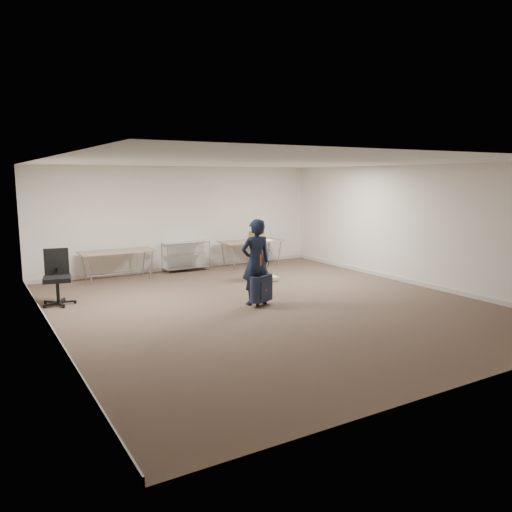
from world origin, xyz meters
TOP-DOWN VIEW (x-y plane):
  - ground at (0.00, 0.00)m, footprint 9.00×9.00m
  - room_shell at (0.00, 1.38)m, footprint 8.00×9.00m
  - folding_table_left at (-1.90, 3.95)m, footprint 1.80×0.75m
  - folding_table_right at (1.90, 3.95)m, footprint 1.80×0.75m
  - wire_shelf at (0.00, 4.20)m, footprint 1.22×0.47m
  - person at (-0.17, 0.18)m, footprint 0.64×0.44m
  - suitcase at (-0.14, 0.02)m, footprint 0.42×0.33m
  - office_chair at (-3.58, 2.18)m, footprint 0.67×0.67m
  - equipment_cart at (1.18, 2.07)m, footprint 0.59×0.59m
  - cardboard_box at (2.03, 3.90)m, footprint 0.41×0.34m

SIDE VIEW (x-z plane):
  - ground at x=0.00m, z-range 0.00..0.00m
  - room_shell at x=0.00m, z-range -4.45..4.55m
  - equipment_cart at x=1.18m, z-range -0.24..0.76m
  - office_chair at x=-3.58m, z-range -0.22..0.89m
  - suitcase at x=-0.14m, z-range -0.16..0.86m
  - wire_shelf at x=0.00m, z-range 0.04..0.84m
  - folding_table_left at x=-1.90m, z-range 0.31..1.04m
  - folding_table_right at x=1.90m, z-range 0.31..1.04m
  - person at x=-0.17m, z-range 0.00..1.71m
  - cardboard_box at x=2.03m, z-range 0.73..1.00m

